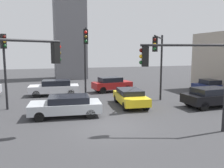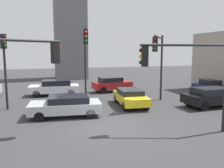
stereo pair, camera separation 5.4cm
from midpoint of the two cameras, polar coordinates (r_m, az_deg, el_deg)
ground_plane at (r=13.03m, az=-0.74°, el=-10.34°), size 91.19×91.19×0.00m
traffic_light_0 at (r=18.01m, az=11.46°, el=7.11°), size 2.49×3.31×5.41m
traffic_light_1 at (r=12.15m, az=17.31°, el=4.19°), size 4.26×1.54×4.61m
traffic_light_2 at (r=10.76m, az=-22.03°, el=4.12°), size 3.76×2.23×4.83m
traffic_light_3 at (r=18.35m, az=-6.44°, el=8.32°), size 0.84×3.80×5.95m
traffic_light_4 at (r=17.74m, az=-24.77°, el=5.90°), size 0.45×0.49×5.28m
car_2 at (r=24.83m, az=24.22°, el=-0.43°), size 4.43×2.31×1.39m
car_3 at (r=17.71m, az=4.60°, el=-3.15°), size 2.26×4.33×1.25m
car_4 at (r=22.35m, az=-13.74°, el=-0.80°), size 4.65×2.28×1.44m
car_5 at (r=23.70m, az=0.03°, el=-0.01°), size 4.08×2.15×1.49m
car_6 at (r=18.83m, az=23.46°, el=-2.85°), size 4.46×2.06×1.44m
car_8 at (r=15.10m, az=-11.08°, el=-5.17°), size 4.63×2.45×1.30m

